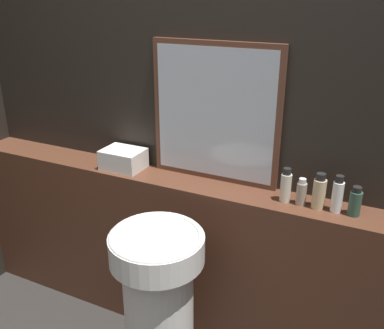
% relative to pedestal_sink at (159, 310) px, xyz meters
% --- Properties ---
extents(wall_back, '(8.00, 0.06, 2.50)m').
position_rel_pedestal_sink_xyz_m(wall_back, '(-0.08, 0.58, 0.77)').
color(wall_back, black).
rests_on(wall_back, ground_plane).
extents(vanity_counter, '(2.67, 0.22, 0.90)m').
position_rel_pedestal_sink_xyz_m(vanity_counter, '(-0.08, 0.44, -0.02)').
color(vanity_counter, '#512D1E').
rests_on(vanity_counter, ground_plane).
extents(pedestal_sink, '(0.40, 0.40, 0.87)m').
position_rel_pedestal_sink_xyz_m(pedestal_sink, '(0.00, 0.00, 0.00)').
color(pedestal_sink, white).
rests_on(pedestal_sink, ground_plane).
extents(mirror, '(0.64, 0.03, 0.67)m').
position_rel_pedestal_sink_xyz_m(mirror, '(0.02, 0.53, 0.76)').
color(mirror, '#563323').
rests_on(mirror, vanity_counter).
extents(towel_stack, '(0.21, 0.16, 0.10)m').
position_rel_pedestal_sink_xyz_m(towel_stack, '(-0.46, 0.44, 0.48)').
color(towel_stack, silver).
rests_on(towel_stack, vanity_counter).
extents(shampoo_bottle, '(0.05, 0.05, 0.16)m').
position_rel_pedestal_sink_xyz_m(shampoo_bottle, '(0.41, 0.44, 0.50)').
color(shampoo_bottle, beige).
rests_on(shampoo_bottle, vanity_counter).
extents(conditioner_bottle, '(0.04, 0.04, 0.12)m').
position_rel_pedestal_sink_xyz_m(conditioner_bottle, '(0.48, 0.44, 0.49)').
color(conditioner_bottle, gray).
rests_on(conditioner_bottle, vanity_counter).
extents(lotion_bottle, '(0.06, 0.06, 0.16)m').
position_rel_pedestal_sink_xyz_m(lotion_bottle, '(0.55, 0.44, 0.50)').
color(lotion_bottle, '#C6B284').
rests_on(lotion_bottle, vanity_counter).
extents(body_wash_bottle, '(0.05, 0.05, 0.17)m').
position_rel_pedestal_sink_xyz_m(body_wash_bottle, '(0.63, 0.44, 0.50)').
color(body_wash_bottle, white).
rests_on(body_wash_bottle, vanity_counter).
extents(hand_soap_bottle, '(0.05, 0.05, 0.13)m').
position_rel_pedestal_sink_xyz_m(hand_soap_bottle, '(0.70, 0.44, 0.49)').
color(hand_soap_bottle, '#2D4C3D').
rests_on(hand_soap_bottle, vanity_counter).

